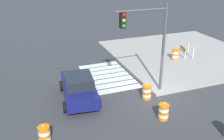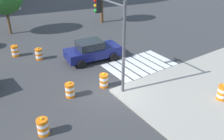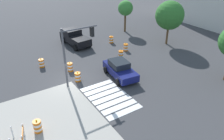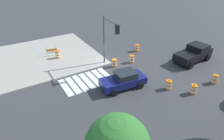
% 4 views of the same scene
% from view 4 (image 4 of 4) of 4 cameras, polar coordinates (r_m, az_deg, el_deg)
% --- Properties ---
extents(ground_plane, '(120.00, 120.00, 0.00)m').
position_cam_4_polar(ground_plane, '(23.61, -0.15, 1.70)').
color(ground_plane, '#38383A').
extents(sidewalk_corner, '(12.00, 12.00, 0.15)m').
position_cam_4_polar(sidewalk_corner, '(26.69, -18.17, 3.78)').
color(sidewalk_corner, '#9E998E').
rests_on(sidewalk_corner, ground).
extents(crosswalk_stripes, '(5.10, 3.20, 0.02)m').
position_cam_4_polar(crosswalk_stripes, '(20.64, -7.08, -3.03)').
color(crosswalk_stripes, silver).
rests_on(crosswalk_stripes, ground).
extents(sports_car, '(4.48, 2.50, 1.63)m').
position_cam_4_polar(sports_car, '(19.20, 3.27, -2.74)').
color(sports_car, navy).
rests_on(sports_car, ground).
extents(pickup_truck, '(5.30, 2.71, 1.92)m').
position_cam_4_polar(pickup_truck, '(25.91, 22.22, 4.42)').
color(pickup_truck, black).
rests_on(pickup_truck, ground).
extents(traffic_barrel_near_corner, '(0.56, 0.56, 1.02)m').
position_cam_4_polar(traffic_barrel_near_corner, '(22.87, 0.66, 1.99)').
color(traffic_barrel_near_corner, orange).
rests_on(traffic_barrel_near_corner, ground).
extents(traffic_barrel_crosswalk_end, '(0.56, 0.56, 1.02)m').
position_cam_4_polar(traffic_barrel_crosswalk_end, '(22.38, 27.02, -2.27)').
color(traffic_barrel_crosswalk_end, orange).
rests_on(traffic_barrel_crosswalk_end, ground).
extents(traffic_barrel_median_near, '(0.56, 0.56, 1.02)m').
position_cam_4_polar(traffic_barrel_median_near, '(19.93, 22.04, -5.05)').
color(traffic_barrel_median_near, orange).
rests_on(traffic_barrel_median_near, ground).
extents(traffic_barrel_median_far, '(0.56, 0.56, 1.02)m').
position_cam_4_polar(traffic_barrel_median_far, '(23.89, 5.59, 3.13)').
color(traffic_barrel_median_far, orange).
rests_on(traffic_barrel_median_far, ground).
extents(traffic_barrel_far_curb, '(0.56, 0.56, 1.02)m').
position_cam_4_polar(traffic_barrel_far_curb, '(26.88, 7.05, 6.18)').
color(traffic_barrel_far_curb, orange).
rests_on(traffic_barrel_far_curb, ground).
extents(traffic_barrel_lane_center, '(0.56, 0.56, 1.02)m').
position_cam_4_polar(traffic_barrel_lane_center, '(19.81, 15.70, -4.05)').
color(traffic_barrel_lane_center, orange).
rests_on(traffic_barrel_lane_center, ground).
extents(traffic_barrel_on_sidewalk, '(0.56, 0.56, 1.02)m').
position_cam_4_polar(traffic_barrel_on_sidewalk, '(25.41, -15.04, 4.27)').
color(traffic_barrel_on_sidewalk, orange).
rests_on(traffic_barrel_on_sidewalk, sidewalk_corner).
extents(construction_barricade, '(1.39, 1.06, 1.00)m').
position_cam_4_polar(construction_barricade, '(26.32, -16.64, 5.22)').
color(construction_barricade, silver).
rests_on(construction_barricade, sidewalk_corner).
extents(traffic_light_pole, '(0.47, 3.29, 5.50)m').
position_cam_4_polar(traffic_light_pole, '(21.32, -0.79, 10.02)').
color(traffic_light_pole, '#4C4C51').
rests_on(traffic_light_pole, sidewalk_corner).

